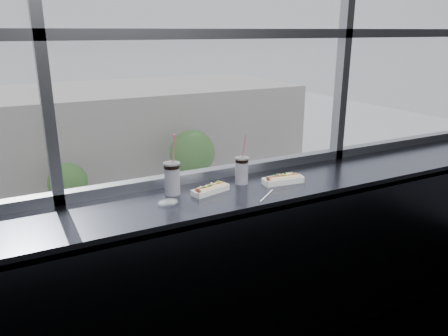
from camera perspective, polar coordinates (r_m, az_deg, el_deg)
name	(u,v)px	position (r m, az deg, el deg)	size (l,w,h in m)	color
wall_back_lower	(219,251)	(3.10, -0.68, -10.78)	(6.00, 6.00, 0.00)	black
counter	(239,194)	(2.66, 1.97, -3.39)	(6.00, 0.55, 0.06)	#515462
counter_fascia	(259,289)	(2.70, 4.61, -15.48)	(6.00, 0.04, 1.04)	#515462
hotdog_tray_left	(210,189)	(2.58, -1.79, -2.76)	(0.25, 0.13, 0.06)	white
hotdog_tray_right	(283,179)	(2.77, 7.72, -1.46)	(0.27, 0.12, 0.06)	white
soda_cup_left	(172,177)	(2.56, -6.79, -1.15)	(0.10, 0.10, 0.36)	white
soda_cup_right	(242,169)	(2.72, 2.33, -0.16)	(0.09, 0.09, 0.32)	white
loose_straw	(266,196)	(2.55, 5.57, -3.62)	(0.01, 0.01, 0.20)	white
wrapper	(168,202)	(2.44, -7.33, -4.47)	(0.11, 0.08, 0.03)	silver
plaza_ground	(21,168)	(47.76, -25.00, 0.04)	(120.00, 120.00, 0.00)	#BBBBBB
street_asphalt	(51,284)	(25.95, -21.66, -13.87)	(80.00, 10.00, 0.06)	black
far_sidewalk	(36,227)	(33.12, -23.31, -7.10)	(80.00, 6.00, 0.04)	#BBBBBB
far_building	(19,140)	(41.45, -25.23, 3.28)	(50.00, 14.00, 8.00)	#ADA49B
car_near_d	(231,259)	(24.11, 0.93, -11.85)	(6.78, 2.83, 2.26)	silver
car_far_b	(100,226)	(29.43, -15.95, -7.28)	(5.66, 2.36, 1.89)	#AD2E25
car_near_c	(61,306)	(21.98, -20.55, -16.49)	(6.38, 2.66, 2.13)	#72040B
car_near_e	(285,246)	(25.80, 7.92, -10.08)	(6.41, 2.67, 2.14)	#3C3491
car_far_c	(214,203)	(31.80, -1.27, -4.55)	(6.02, 2.51, 2.01)	silver
pedestrian_c	(99,200)	(33.71, -16.07, -4.05)	(0.86, 0.65, 1.94)	#66605B
pedestrian_d	(162,193)	(33.62, -8.15, -3.25)	(1.02, 0.76, 2.28)	#66605B
tree_center	(68,182)	(32.28, -19.70, -1.79)	(2.74, 2.74, 4.28)	#47382B
tree_right	(192,153)	(34.38, -4.18, 1.99)	(3.61, 3.61, 5.64)	#47382B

